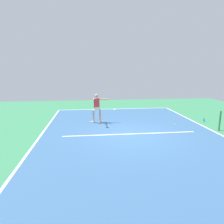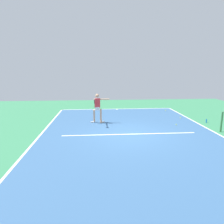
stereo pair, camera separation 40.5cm
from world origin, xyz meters
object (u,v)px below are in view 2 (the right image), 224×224
at_px(net_post, 222,122).
at_px(tennis_player, 97,106).
at_px(water_bottle, 206,121).
at_px(tennis_ball_by_baseline, 165,110).
at_px(tennis_ball_centre_court, 181,118).
at_px(tennis_ball_near_player, 176,125).

distance_m(net_post, tennis_player, 6.82).
bearing_deg(water_bottle, tennis_ball_by_baseline, -70.31).
distance_m(tennis_player, tennis_ball_centre_court, 5.65).
xyz_separation_m(net_post, water_bottle, (-0.24, -1.82, -0.43)).
relative_size(tennis_ball_centre_court, water_bottle, 0.30).
xyz_separation_m(tennis_ball_by_baseline, water_bottle, (-1.30, 3.64, 0.08)).
bearing_deg(tennis_player, tennis_ball_near_player, 168.53).
xyz_separation_m(tennis_player, water_bottle, (-6.63, 0.50, -0.92)).
bearing_deg(tennis_ball_centre_court, tennis_ball_by_baseline, -85.52).
xyz_separation_m(net_post, tennis_ball_centre_court, (0.87, -3.02, -0.50)).
relative_size(net_post, tennis_player, 0.60).
xyz_separation_m(net_post, tennis_ball_by_baseline, (1.06, -5.46, -0.50)).
height_order(tennis_ball_by_baseline, water_bottle, water_bottle).
bearing_deg(tennis_ball_centre_court, tennis_player, 7.26).
bearing_deg(net_post, tennis_ball_near_player, -37.73).
bearing_deg(tennis_ball_near_player, tennis_player, -11.27).
height_order(tennis_ball_centre_court, water_bottle, water_bottle).
xyz_separation_m(tennis_ball_near_player, tennis_ball_centre_court, (-0.94, -1.62, 0.00)).
relative_size(net_post, tennis_ball_by_baseline, 16.21).
bearing_deg(tennis_ball_by_baseline, tennis_ball_centre_court, 94.48).
relative_size(tennis_ball_by_baseline, water_bottle, 0.30).
distance_m(net_post, tennis_ball_centre_court, 3.18).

